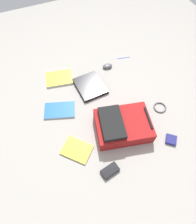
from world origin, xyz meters
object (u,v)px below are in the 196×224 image
(laptop, at_px, (90,86))
(earbud_pouch, at_px, (171,140))
(computer_mouse, at_px, (107,66))
(book_blue, at_px, (60,110))
(book_red, at_px, (59,78))
(cable_coil, at_px, (160,107))
(backpack, at_px, (122,125))
(pen_black, at_px, (123,58))
(book_comic, at_px, (77,150))
(power_brick, at_px, (110,170))

(laptop, bearing_deg, earbud_pouch, 27.24)
(computer_mouse, bearing_deg, book_blue, -56.89)
(book_red, relative_size, earbud_pouch, 3.46)
(laptop, xyz_separation_m, earbud_pouch, (0.78, 0.40, -0.00))
(computer_mouse, bearing_deg, laptop, -50.74)
(cable_coil, height_order, earbud_pouch, earbud_pouch)
(book_red, bearing_deg, earbud_pouch, 33.01)
(laptop, bearing_deg, computer_mouse, 123.55)
(computer_mouse, distance_m, earbud_pouch, 0.97)
(computer_mouse, bearing_deg, earbud_pouch, 13.88)
(book_blue, height_order, earbud_pouch, earbud_pouch)
(backpack, bearing_deg, earbud_pouch, 52.63)
(pen_black, distance_m, earbud_pouch, 1.02)
(book_comic, relative_size, power_brick, 2.09)
(laptop, bearing_deg, backpack, 7.69)
(cable_coil, distance_m, earbud_pouch, 0.32)
(earbud_pouch, bearing_deg, laptop, -152.76)
(pen_black, bearing_deg, book_blue, -65.57)
(laptop, relative_size, book_comic, 1.15)
(pen_black, bearing_deg, cable_coil, 0.90)
(book_comic, xyz_separation_m, computer_mouse, (-0.74, 0.60, 0.01))
(backpack, xyz_separation_m, cable_coil, (-0.06, 0.42, -0.06))
(book_comic, distance_m, pen_black, 1.14)
(book_red, relative_size, pen_black, 2.02)
(book_blue, bearing_deg, backpack, 48.02)
(computer_mouse, height_order, cable_coil, computer_mouse)
(book_comic, relative_size, cable_coil, 2.40)
(book_comic, bearing_deg, laptop, 148.75)
(book_comic, distance_m, book_red, 0.78)
(book_red, distance_m, earbud_pouch, 1.19)
(backpack, bearing_deg, computer_mouse, 164.65)
(book_red, distance_m, pen_black, 0.73)
(laptop, xyz_separation_m, book_comic, (0.56, -0.34, -0.01))
(computer_mouse, bearing_deg, power_brick, -17.81)
(book_comic, relative_size, computer_mouse, 2.75)
(pen_black, bearing_deg, book_red, -88.75)
(laptop, bearing_deg, power_brick, -11.49)
(pen_black, bearing_deg, backpack, -28.28)
(power_brick, bearing_deg, earbud_pouch, 93.16)
(book_blue, distance_m, power_brick, 0.69)
(backpack, bearing_deg, book_comic, -85.88)
(book_blue, relative_size, earbud_pouch, 3.71)
(book_blue, distance_m, cable_coil, 0.91)
(book_red, distance_m, cable_coil, 1.02)
(backpack, height_order, pen_black, backpack)
(backpack, xyz_separation_m, power_brick, (0.28, -0.24, -0.05))
(book_blue, xyz_separation_m, cable_coil, (0.33, 0.85, -0.00))
(backpack, distance_m, book_blue, 0.58)
(backpack, height_order, power_brick, backpack)
(power_brick, bearing_deg, laptop, 168.51)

